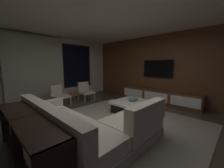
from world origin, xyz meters
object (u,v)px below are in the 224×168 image
at_px(book_stack_on_coffee_table, 133,100).
at_px(coffee_table, 133,107).
at_px(media_console, 159,97).
at_px(mounted_tv, 157,69).
at_px(accent_chair_by_curtain, 59,94).
at_px(console_table_behind_couch, 27,138).
at_px(sectional_couch, 84,128).
at_px(accent_chair_near_window, 85,90).
at_px(side_stool, 72,94).

bearing_deg(book_stack_on_coffee_table, coffee_table, -144.01).
relative_size(media_console, mounted_tv, 2.53).
relative_size(accent_chair_by_curtain, console_table_behind_couch, 0.37).
bearing_deg(coffee_table, mounted_tv, 3.36).
relative_size(coffee_table, book_stack_on_coffee_table, 3.99).
bearing_deg(book_stack_on_coffee_table, mounted_tv, 2.20).
xyz_separation_m(accent_chair_by_curtain, mounted_tv, (3.09, -2.29, 0.92)).
bearing_deg(sectional_couch, accent_chair_by_curtain, 74.97).
distance_m(accent_chair_by_curtain, mounted_tv, 3.95).
relative_size(coffee_table, media_console, 0.37).
height_order(book_stack_on_coffee_table, console_table_behind_couch, console_table_behind_couch).
relative_size(accent_chair_near_window, media_console, 0.25).
bearing_deg(book_stack_on_coffee_table, media_console, -4.78).
relative_size(coffee_table, accent_chair_near_window, 1.49).
bearing_deg(media_console, side_stool, 133.38).
height_order(media_console, console_table_behind_couch, console_table_behind_couch).
xyz_separation_m(media_console, mounted_tv, (0.18, 0.20, 1.10)).
bearing_deg(accent_chair_by_curtain, coffee_table, -61.60).
height_order(sectional_couch, side_stool, sectional_couch).
xyz_separation_m(coffee_table, accent_chair_near_window, (-0.18, 2.33, 0.25)).
bearing_deg(book_stack_on_coffee_table, side_stool, 108.73).
distance_m(accent_chair_near_window, accent_chair_by_curtain, 1.12).
xyz_separation_m(sectional_couch, mounted_tv, (3.81, 0.38, 1.06)).
height_order(book_stack_on_coffee_table, media_console, media_console).
relative_size(accent_chair_by_curtain, side_stool, 1.70).
distance_m(sectional_couch, console_table_behind_couch, 0.93).
relative_size(side_stool, media_console, 0.15).
height_order(mounted_tv, console_table_behind_couch, mounted_tv).
distance_m(media_console, console_table_behind_couch, 4.54).
xyz_separation_m(sectional_couch, accent_chair_near_window, (1.83, 2.61, 0.14)).
height_order(sectional_couch, book_stack_on_coffee_table, sectional_couch).
relative_size(book_stack_on_coffee_table, side_stool, 0.63).
relative_size(sectional_couch, mounted_tv, 2.04).
bearing_deg(accent_chair_by_curtain, media_console, -40.47).
xyz_separation_m(book_stack_on_coffee_table, accent_chair_near_window, (-0.23, 2.30, 0.03)).
xyz_separation_m(accent_chair_near_window, console_table_behind_couch, (-2.74, -2.48, -0.02)).
height_order(accent_chair_near_window, mounted_tv, mounted_tv).
relative_size(media_console, console_table_behind_couch, 1.48).
bearing_deg(accent_chair_near_window, accent_chair_by_curtain, 177.07).
height_order(coffee_table, book_stack_on_coffee_table, book_stack_on_coffee_table).
bearing_deg(accent_chair_by_curtain, book_stack_on_coffee_table, -60.22).
bearing_deg(coffee_table, accent_chair_by_curtain, 118.40).
bearing_deg(accent_chair_by_curtain, mounted_tv, -36.47).
distance_m(sectional_couch, mounted_tv, 3.97).
xyz_separation_m(sectional_couch, media_console, (3.63, 0.18, -0.04)).
height_order(side_stool, console_table_behind_couch, console_table_behind_couch).
height_order(sectional_couch, accent_chair_by_curtain, sectional_couch).
distance_m(book_stack_on_coffee_table, accent_chair_near_window, 2.31).
relative_size(sectional_couch, book_stack_on_coffee_table, 8.61).
bearing_deg(accent_chair_by_curtain, console_table_behind_couch, -122.70).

